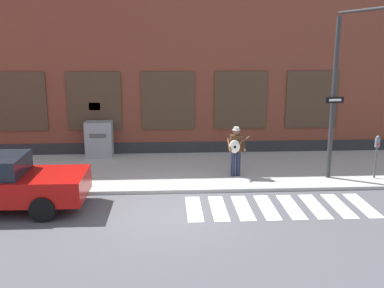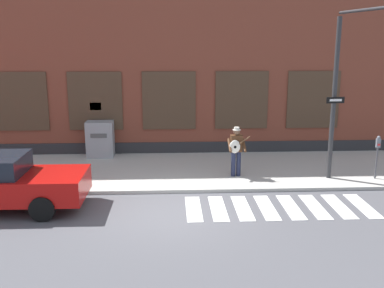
% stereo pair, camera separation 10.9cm
% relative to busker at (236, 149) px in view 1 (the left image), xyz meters
% --- Properties ---
extents(ground_plane, '(160.00, 160.00, 0.00)m').
position_rel_busker_xyz_m(ground_plane, '(-2.21, -2.81, -1.06)').
color(ground_plane, '#4C4C51').
extents(sidewalk, '(28.00, 4.59, 0.11)m').
position_rel_busker_xyz_m(sidewalk, '(-2.21, 0.96, -1.01)').
color(sidewalk, '#ADAAA3').
rests_on(sidewalk, ground).
extents(building_backdrop, '(28.00, 4.06, 8.88)m').
position_rel_busker_xyz_m(building_backdrop, '(-2.21, 5.25, 3.37)').
color(building_backdrop, brown).
rests_on(building_backdrop, ground).
extents(crosswalk, '(5.20, 1.90, 0.01)m').
position_rel_busker_xyz_m(crosswalk, '(0.85, -2.63, -1.05)').
color(crosswalk, silver).
rests_on(crosswalk, ground).
extents(busker, '(0.71, 0.53, 1.67)m').
position_rel_busker_xyz_m(busker, '(0.00, 0.00, 0.00)').
color(busker, '#1E233D').
rests_on(busker, sidewalk).
extents(traffic_light, '(0.75, 3.46, 5.36)m').
position_rel_busker_xyz_m(traffic_light, '(3.19, -1.57, 2.77)').
color(traffic_light, '#2D2D30').
rests_on(traffic_light, sidewalk).
extents(parking_meter, '(0.13, 0.11, 1.44)m').
position_rel_busker_xyz_m(parking_meter, '(4.57, -0.47, -0.01)').
color(parking_meter, '#47474C').
rests_on(parking_meter, sidewalk).
extents(utility_box, '(1.03, 0.70, 1.39)m').
position_rel_busker_xyz_m(utility_box, '(-4.89, 2.81, -0.26)').
color(utility_box, gray).
rests_on(utility_box, sidewalk).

